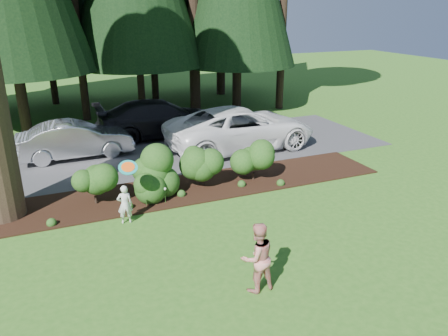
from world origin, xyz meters
The scene contains 11 objects.
ground centered at (0.00, 0.00, 0.00)m, with size 80.00×80.00×0.00m, color #2E631C.
mulch_bed centered at (0.00, 3.25, 0.03)m, with size 16.00×2.50×0.05m, color black.
driveway centered at (0.00, 7.50, 0.01)m, with size 22.00×6.00×0.03m, color #38383A.
shrub_row centered at (0.77, 3.14, 0.81)m, with size 6.53×1.60×1.61m.
lily_cluster centered at (-0.30, 2.40, 0.50)m, with size 0.69×0.09×0.57m.
car_silver_wagon centered at (-2.10, 8.12, 0.76)m, with size 1.56×4.46×1.47m, color silver.
car_white_suv centered at (4.52, 6.59, 0.93)m, with size 2.97×6.45×1.79m, color white.
car_dark_suv centered at (1.85, 9.80, 0.88)m, with size 2.38×5.86×1.70m, color black.
child centered at (-1.37, 1.64, 0.57)m, with size 0.42×0.28×1.15m, color silver.
adult centered at (0.65, -2.59, 0.80)m, with size 0.78×0.60×1.60m, color red.
frisbee centered at (-1.17, 1.80, 1.60)m, with size 0.55×0.47×0.32m.
Camera 1 is at (-3.11, -9.71, 5.84)m, focal length 35.00 mm.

